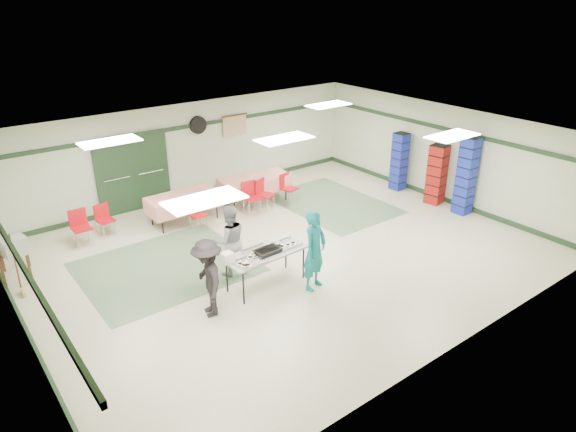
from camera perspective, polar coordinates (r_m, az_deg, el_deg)
floor at (r=11.88m, az=-0.37°, el=-3.96°), size 11.00×11.00×0.00m
ceiling at (r=10.88m, az=-0.41°, el=8.69°), size 11.00×11.00×0.00m
wall_back at (r=14.96m, az=-10.90°, el=7.17°), size 11.00×0.00×11.00m
wall_front at (r=8.53m, az=18.27°, el=-7.03°), size 11.00×0.00×11.00m
wall_left at (r=9.43m, az=-28.31°, el=-5.76°), size 0.00×9.00×9.00m
wall_right at (r=15.09m, az=16.66°, el=6.73°), size 0.00×9.00×9.00m
trim_back at (r=14.75m, az=-11.06°, el=9.74°), size 11.00×0.06×0.10m
baseboard_back at (r=15.35m, az=-10.48°, el=2.53°), size 11.00×0.06×0.12m
trim_left at (r=9.14m, az=-28.98°, el=-1.87°), size 0.06×9.00×0.10m
baseboard_left at (r=10.07m, az=-26.69°, el=-12.13°), size 0.06×9.00×0.12m
trim_right at (r=14.88m, az=16.91°, el=9.28°), size 0.06×9.00×0.10m
baseboard_right at (r=15.48m, az=16.04°, el=2.16°), size 0.06×9.00×0.12m
green_patch_a at (r=11.56m, az=-13.42°, el=-5.52°), size 3.50×3.00×0.01m
green_patch_b at (r=14.55m, az=4.89°, el=1.41°), size 2.50×3.50×0.01m
double_door_left at (r=14.21m, az=-18.59°, el=4.16°), size 0.90×0.06×2.10m
double_door_right at (r=14.51m, az=-15.09°, el=5.00°), size 0.90×0.06×2.10m
door_frame at (r=14.34m, az=-16.81°, el=4.56°), size 2.00×0.03×2.15m
wall_fan at (r=14.86m, az=-9.96°, el=9.93°), size 0.50×0.10×0.50m
scroll_banner at (r=15.47m, az=-5.94°, el=9.95°), size 0.80×0.02×0.60m
serving_table at (r=10.28m, az=-2.50°, el=-4.23°), size 1.78×0.79×0.76m
sheet_tray_right at (r=10.52m, az=-0.16°, el=-3.15°), size 0.57×0.44×0.02m
sheet_tray_mid at (r=10.25m, az=-3.39°, el=-3.96°), size 0.59×0.46×0.02m
sheet_tray_left at (r=9.89m, az=-4.18°, el=-5.10°), size 0.59×0.46×0.02m
baking_pan at (r=10.20m, az=-2.29°, el=-3.91°), size 0.54×0.35×0.08m
foam_box_stack at (r=9.90m, az=-6.78°, el=-4.62°), size 0.23×0.21×0.20m
volunteer_teal at (r=10.15m, az=2.99°, el=-3.85°), size 0.71×0.58×1.67m
volunteer_grey at (r=10.74m, az=-6.52°, el=-2.73°), size 0.86×0.74×1.54m
volunteer_dark at (r=9.48m, az=-8.90°, el=-6.85°), size 0.80×1.10×1.52m
dining_table_a at (r=14.43m, az=-3.69°, el=3.66°), size 2.04×1.06×0.77m
dining_table_b at (r=13.43m, az=-11.50°, el=1.62°), size 1.86×0.84×0.77m
chair_a at (r=13.94m, az=-2.79°, el=2.75°), size 0.52×0.52×0.86m
chair_b at (r=13.72m, az=-4.23°, el=2.44°), size 0.46×0.46×0.89m
chair_c at (r=14.39m, az=-0.11°, el=3.45°), size 0.48×0.48×0.85m
chair_d at (r=12.99m, az=-10.20°, el=0.56°), size 0.42×0.42×0.80m
chair_loose_a at (r=13.25m, az=-19.80°, el=-0.06°), size 0.41×0.41×0.80m
chair_loose_b at (r=12.92m, az=-22.14°, el=-0.80°), size 0.41×0.41×0.88m
crate_stack_blue_a at (r=15.65m, az=12.27°, el=5.93°), size 0.38×0.38×1.73m
crate_stack_red at (r=14.86m, az=16.20°, el=4.46°), size 0.50×0.50×1.68m
crate_stack_blue_b at (r=14.30m, az=19.21°, el=4.22°), size 0.42×0.42×2.11m
printer_table at (r=12.03m, az=-28.34°, el=-3.27°), size 0.74×1.02×0.74m
office_printer at (r=11.46m, az=-28.13°, el=-2.99°), size 0.51×0.47×0.35m
broom at (r=11.29m, az=-28.03°, el=-4.64°), size 0.03×0.22×1.33m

